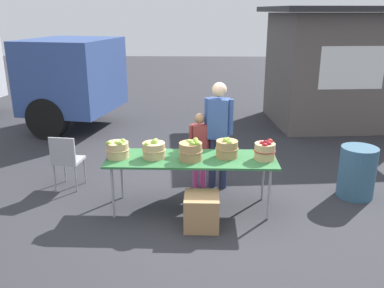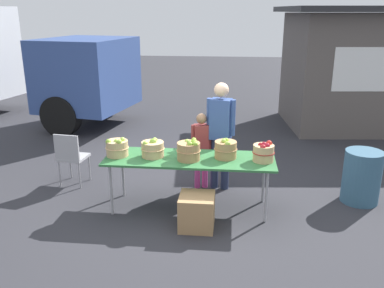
% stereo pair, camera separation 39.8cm
% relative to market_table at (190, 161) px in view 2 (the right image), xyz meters
% --- Properties ---
extents(ground_plane, '(40.00, 40.00, 0.00)m').
position_rel_market_table_xyz_m(ground_plane, '(0.00, 0.00, -0.71)').
color(ground_plane, '#2D2D33').
extents(market_table, '(2.30, 0.76, 0.75)m').
position_rel_market_table_xyz_m(market_table, '(0.00, 0.00, 0.00)').
color(market_table, '#2D6B38').
rests_on(market_table, ground).
extents(apple_basket_green_0, '(0.32, 0.32, 0.27)m').
position_rel_market_table_xyz_m(apple_basket_green_0, '(-1.00, -0.02, 0.16)').
color(apple_basket_green_0, tan).
rests_on(apple_basket_green_0, market_table).
extents(apple_basket_green_1, '(0.32, 0.32, 0.26)m').
position_rel_market_table_xyz_m(apple_basket_green_1, '(-0.51, -0.00, 0.15)').
color(apple_basket_green_1, tan).
rests_on(apple_basket_green_1, market_table).
extents(apple_basket_green_2, '(0.33, 0.33, 0.29)m').
position_rel_market_table_xyz_m(apple_basket_green_2, '(-0.00, -0.07, 0.17)').
color(apple_basket_green_2, '#A87F51').
rests_on(apple_basket_green_2, market_table).
extents(apple_basket_green_3, '(0.32, 0.32, 0.28)m').
position_rel_market_table_xyz_m(apple_basket_green_3, '(0.48, 0.05, 0.17)').
color(apple_basket_green_3, '#A87F51').
rests_on(apple_basket_green_3, market_table).
extents(apple_basket_red_0, '(0.29, 0.29, 0.27)m').
position_rel_market_table_xyz_m(apple_basket_red_0, '(0.98, -0.02, 0.17)').
color(apple_basket_red_0, tan).
rests_on(apple_basket_red_0, market_table).
extents(vendor_adult, '(0.43, 0.28, 1.66)m').
position_rel_market_table_xyz_m(vendor_adult, '(0.39, 0.73, 0.27)').
color(vendor_adult, '#262D4C').
rests_on(vendor_adult, ground).
extents(child_customer, '(0.31, 0.20, 1.19)m').
position_rel_market_table_xyz_m(child_customer, '(0.10, 0.72, -0.01)').
color(child_customer, '#CC3F8C').
rests_on(child_customer, ground).
extents(food_kiosk, '(3.76, 3.22, 2.74)m').
position_rel_market_table_xyz_m(food_kiosk, '(3.39, 4.78, 0.67)').
color(food_kiosk, '#59514C').
rests_on(food_kiosk, ground).
extents(folding_chair, '(0.45, 0.45, 0.86)m').
position_rel_market_table_xyz_m(folding_chair, '(-1.93, 0.61, -0.20)').
color(folding_chair, '#99999E').
rests_on(folding_chair, ground).
extents(trash_barrel, '(0.53, 0.53, 0.77)m').
position_rel_market_table_xyz_m(trash_barrel, '(2.43, 0.47, -0.33)').
color(trash_barrel, '#335972').
rests_on(trash_barrel, ground).
extents(produce_crate, '(0.44, 0.44, 0.44)m').
position_rel_market_table_xyz_m(produce_crate, '(0.15, -0.53, -0.49)').
color(produce_crate, '#A87F51').
rests_on(produce_crate, ground).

